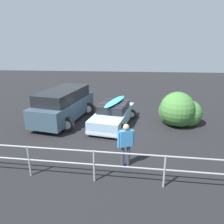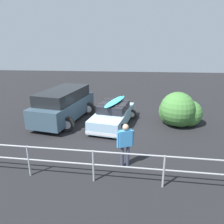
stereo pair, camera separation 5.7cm
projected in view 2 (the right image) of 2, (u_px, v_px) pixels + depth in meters
name	position (u px, v px, depth m)	size (l,w,h in m)	color
ground_plane	(110.00, 127.00, 11.94)	(44.00, 44.00, 0.02)	black
sedan_car	(113.00, 115.00, 12.16)	(2.68, 4.28, 1.51)	#8CADC6
suv_car	(64.00, 105.00, 12.68)	(3.21, 5.05, 1.87)	#334756
person_bystander	(125.00, 141.00, 7.98)	(0.61, 0.37, 1.70)	#33384C
railing_fence	(93.00, 161.00, 7.17)	(9.20, 0.54, 1.15)	gray
bush_near_left	(178.00, 110.00, 12.09)	(2.37, 2.61, 2.00)	brown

